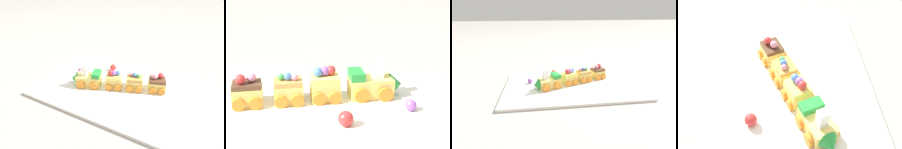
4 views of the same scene
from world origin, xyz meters
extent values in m
plane|color=gray|center=(0.00, 0.00, 0.00)|extent=(10.00, 10.00, 0.00)
cube|color=white|center=(0.00, 0.00, 0.01)|extent=(0.62, 0.38, 0.01)
cube|color=#EACC66|center=(0.11, 0.02, 0.03)|extent=(0.11, 0.08, 0.04)
cube|color=green|center=(0.08, 0.01, 0.07)|extent=(0.05, 0.06, 0.02)
cone|color=green|center=(0.17, 0.04, 0.04)|extent=(0.04, 0.06, 0.05)
cube|color=white|center=(0.13, 0.03, 0.07)|extent=(0.03, 0.03, 0.02)
cube|color=white|center=(0.13, 0.03, 0.09)|extent=(0.03, 0.03, 0.02)
cylinder|color=orange|center=(0.15, 0.00, 0.03)|extent=(0.03, 0.02, 0.03)
cylinder|color=orange|center=(0.12, 0.06, 0.03)|extent=(0.03, 0.02, 0.03)
cylinder|color=orange|center=(0.10, -0.01, 0.03)|extent=(0.03, 0.02, 0.03)
cylinder|color=orange|center=(0.08, 0.05, 0.03)|extent=(0.03, 0.02, 0.03)
cube|color=#EACC66|center=(0.01, -0.01, 0.03)|extent=(0.08, 0.07, 0.04)
cube|color=#EFE066|center=(0.01, -0.01, 0.06)|extent=(0.07, 0.07, 0.01)
sphere|color=#4C84E0|center=(0.00, -0.02, 0.08)|extent=(0.03, 0.03, 0.02)
sphere|color=#9956C6|center=(0.01, -0.01, 0.08)|extent=(0.03, 0.03, 0.02)
sphere|color=red|center=(0.03, 0.00, 0.08)|extent=(0.03, 0.03, 0.02)
cylinder|color=orange|center=(0.04, -0.03, 0.03)|extent=(0.03, 0.02, 0.03)
cylinder|color=orange|center=(0.02, 0.02, 0.03)|extent=(0.03, 0.02, 0.03)
cylinder|color=orange|center=(0.01, -0.04, 0.03)|extent=(0.03, 0.02, 0.03)
cylinder|color=orange|center=(-0.01, 0.01, 0.03)|extent=(0.03, 0.02, 0.03)
cube|color=#EACC66|center=(-0.06, -0.04, 0.03)|extent=(0.08, 0.07, 0.04)
cube|color=#CC9347|center=(-0.06, -0.04, 0.06)|extent=(0.07, 0.07, 0.01)
sphere|color=#4CBC56|center=(-0.07, -0.04, 0.07)|extent=(0.02, 0.02, 0.01)
sphere|color=#4C84E0|center=(-0.06, -0.04, 0.07)|extent=(0.02, 0.02, 0.02)
sphere|color=pink|center=(-0.04, -0.04, 0.07)|extent=(0.02, 0.02, 0.01)
cylinder|color=orange|center=(-0.03, -0.06, 0.03)|extent=(0.03, 0.02, 0.03)
cylinder|color=orange|center=(-0.05, 0.00, 0.03)|extent=(0.03, 0.02, 0.03)
cylinder|color=orange|center=(-0.07, -0.07, 0.03)|extent=(0.03, 0.02, 0.03)
cylinder|color=orange|center=(-0.09, -0.01, 0.03)|extent=(0.03, 0.02, 0.03)
cube|color=#EACC66|center=(-0.14, -0.06, 0.03)|extent=(0.08, 0.07, 0.04)
cube|color=brown|center=(-0.14, -0.06, 0.06)|extent=(0.07, 0.07, 0.01)
sphere|color=red|center=(-0.15, -0.08, 0.07)|extent=(0.03, 0.03, 0.02)
sphere|color=pink|center=(-0.13, -0.06, 0.07)|extent=(0.03, 0.03, 0.02)
cylinder|color=orange|center=(-0.12, -0.09, 0.03)|extent=(0.03, 0.02, 0.03)
cylinder|color=orange|center=(-0.14, -0.03, 0.03)|extent=(0.03, 0.02, 0.03)
cylinder|color=orange|center=(-0.15, -0.10, 0.03)|extent=(0.03, 0.02, 0.03)
cylinder|color=orange|center=(-0.17, -0.04, 0.03)|extent=(0.03, 0.02, 0.03)
sphere|color=#9956C6|center=(0.20, -0.04, 0.02)|extent=(0.02, 0.02, 0.02)
sphere|color=red|center=(0.08, -0.13, 0.03)|extent=(0.03, 0.03, 0.03)
camera|label=1|loc=(-0.24, 0.51, 0.42)|focal=28.00mm
camera|label=2|loc=(0.17, -0.75, 0.35)|focal=60.00mm
camera|label=3|loc=(0.14, 0.75, 0.35)|focal=28.00mm
camera|label=4|loc=(0.51, -0.07, 0.62)|focal=50.00mm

